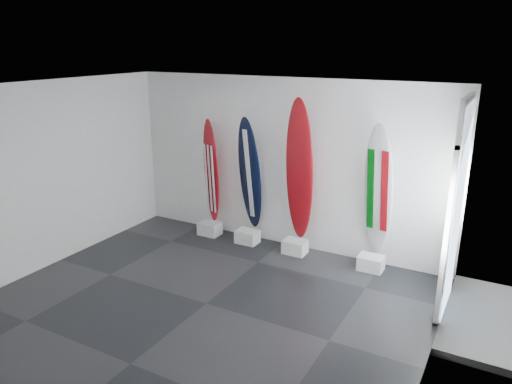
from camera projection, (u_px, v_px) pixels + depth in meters
The scene contains 16 objects.
floor at pixel (206, 303), 6.91m from camera, with size 6.00×6.00×0.00m, color black.
ceiling at pixel (199, 89), 6.01m from camera, with size 6.00×6.00×0.00m, color white.
wall_back at pixel (284, 164), 8.55m from camera, with size 6.00×6.00×0.00m, color silver.
wall_front at pixel (44, 282), 4.37m from camera, with size 6.00×6.00×0.00m, color silver.
wall_left at pixel (50, 175), 7.84m from camera, with size 5.00×5.00×0.00m, color silver.
wall_right at pixel (439, 248), 5.08m from camera, with size 5.00×5.00×0.00m, color silver.
display_block_usa at pixel (210, 229), 9.34m from camera, with size 0.40×0.30×0.24m, color silver.
surfboard_usa at pixel (211, 171), 9.09m from camera, with size 0.45×0.08×1.99m, color maroon.
display_block_navy at pixel (247, 237), 8.96m from camera, with size 0.40×0.30×0.24m, color silver.
surfboard_navy at pixel (250, 174), 8.69m from camera, with size 0.48×0.08×2.12m, color black.
display_block_swiss at pixel (295, 247), 8.51m from camera, with size 0.40×0.30×0.24m, color silver.
surfboard_swiss at pixel (299, 171), 8.19m from camera, with size 0.56×0.08×2.48m, color maroon.
display_block_italy at pixel (371, 263), 7.89m from camera, with size 0.40×0.30×0.24m, color silver.
surfboard_italy at pixel (378, 191), 7.62m from camera, with size 0.49×0.08×2.19m, color silver.
wall_outlet at pixel (176, 204), 10.00m from camera, with size 0.09×0.02×0.13m, color silver.
glass_door at pixel (456, 211), 6.41m from camera, with size 0.12×1.16×2.85m, color white, non-canonical shape.
Camera 1 is at (3.57, -5.02, 3.57)m, focal length 34.09 mm.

